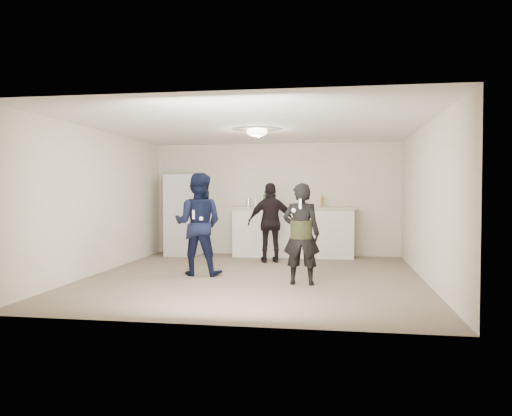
# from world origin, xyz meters

# --- Properties ---
(floor) EXTENTS (6.00, 6.00, 0.00)m
(floor) POSITION_xyz_m (0.00, 0.00, 0.00)
(floor) COLOR #6B5B4C
(floor) RESTS_ON ground
(ceiling) EXTENTS (6.00, 6.00, 0.00)m
(ceiling) POSITION_xyz_m (0.00, 0.00, 2.50)
(ceiling) COLOR silver
(ceiling) RESTS_ON wall_back
(wall_back) EXTENTS (6.00, 0.00, 6.00)m
(wall_back) POSITION_xyz_m (0.00, 3.00, 1.25)
(wall_back) COLOR beige
(wall_back) RESTS_ON floor
(wall_front) EXTENTS (6.00, 0.00, 6.00)m
(wall_front) POSITION_xyz_m (0.00, -3.00, 1.25)
(wall_front) COLOR beige
(wall_front) RESTS_ON floor
(wall_left) EXTENTS (0.00, 6.00, 6.00)m
(wall_left) POSITION_xyz_m (-2.75, 0.00, 1.25)
(wall_left) COLOR beige
(wall_left) RESTS_ON floor
(wall_right) EXTENTS (0.00, 6.00, 6.00)m
(wall_right) POSITION_xyz_m (2.75, 0.00, 1.25)
(wall_right) COLOR beige
(wall_right) RESTS_ON floor
(counter) EXTENTS (2.60, 0.56, 1.05)m
(counter) POSITION_xyz_m (0.42, 2.67, 0.53)
(counter) COLOR silver
(counter) RESTS_ON floor
(counter_top) EXTENTS (2.68, 0.64, 0.04)m
(counter_top) POSITION_xyz_m (0.42, 2.67, 1.07)
(counter_top) COLOR beige
(counter_top) RESTS_ON counter
(fridge) EXTENTS (0.70, 0.70, 1.80)m
(fridge) POSITION_xyz_m (-2.04, 2.60, 0.90)
(fridge) COLOR silver
(fridge) RESTS_ON floor
(fridge_handle) EXTENTS (0.02, 0.02, 0.60)m
(fridge_handle) POSITION_xyz_m (-1.76, 2.23, 1.30)
(fridge_handle) COLOR #BABBBF
(fridge_handle) RESTS_ON fridge
(ceiling_dome) EXTENTS (0.36, 0.36, 0.16)m
(ceiling_dome) POSITION_xyz_m (0.00, 0.30, 2.45)
(ceiling_dome) COLOR white
(ceiling_dome) RESTS_ON ceiling
(shaker) EXTENTS (0.08, 0.08, 0.17)m
(shaker) POSITION_xyz_m (-0.57, 2.72, 1.18)
(shaker) COLOR #BCBCC1
(shaker) RESTS_ON counter_top
(man) EXTENTS (0.86, 0.68, 1.75)m
(man) POSITION_xyz_m (-0.99, 0.10, 0.87)
(man) COLOR #0E183C
(man) RESTS_ON floor
(woman) EXTENTS (0.59, 0.40, 1.57)m
(woman) POSITION_xyz_m (0.82, -0.51, 0.78)
(woman) COLOR black
(woman) RESTS_ON floor
(camo_shorts) EXTENTS (0.34, 0.34, 0.28)m
(camo_shorts) POSITION_xyz_m (0.82, -0.51, 0.85)
(camo_shorts) COLOR #323B1A
(camo_shorts) RESTS_ON woman
(spectator) EXTENTS (1.01, 0.60, 1.60)m
(spectator) POSITION_xyz_m (0.06, 1.76, 0.80)
(spectator) COLOR black
(spectator) RESTS_ON floor
(remote_man) EXTENTS (0.04, 0.04, 0.15)m
(remote_man) POSITION_xyz_m (-0.99, -0.18, 1.05)
(remote_man) COLOR white
(remote_man) RESTS_ON man
(nunchuk_man) EXTENTS (0.07, 0.07, 0.07)m
(nunchuk_man) POSITION_xyz_m (-0.87, -0.15, 0.98)
(nunchuk_man) COLOR white
(nunchuk_man) RESTS_ON man
(remote_woman) EXTENTS (0.04, 0.04, 0.15)m
(remote_woman) POSITION_xyz_m (0.82, -0.76, 1.25)
(remote_woman) COLOR white
(remote_woman) RESTS_ON woman
(nunchuk_woman) EXTENTS (0.07, 0.07, 0.07)m
(nunchuk_woman) POSITION_xyz_m (0.72, -0.73, 1.15)
(nunchuk_woman) COLOR white
(nunchuk_woman) RESTS_ON woman
(bottle_cluster) EXTENTS (1.54, 0.33, 0.27)m
(bottle_cluster) POSITION_xyz_m (0.37, 2.68, 1.20)
(bottle_cluster) COLOR #7A5D11
(bottle_cluster) RESTS_ON counter_top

